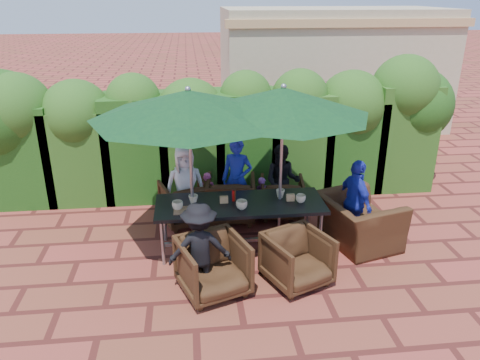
{
  "coord_description": "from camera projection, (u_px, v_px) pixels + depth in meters",
  "views": [
    {
      "loc": [
        -0.54,
        -6.02,
        3.62
      ],
      "look_at": [
        0.18,
        0.4,
        1.0
      ],
      "focal_mm": 35.0,
      "sensor_mm": 36.0,
      "label": 1
    }
  ],
  "objects": [
    {
      "name": "ground",
      "position": [
        231.0,
        253.0,
        6.96
      ],
      "size": [
        80.0,
        80.0,
        0.0
      ],
      "primitive_type": "plane",
      "color": "maroon",
      "rests_on": "ground"
    },
    {
      "name": "dining_table",
      "position": [
        240.0,
        207.0,
        6.86
      ],
      "size": [
        2.46,
        0.9,
        0.75
      ],
      "color": "black",
      "rests_on": "ground"
    },
    {
      "name": "umbrella_left",
      "position": [
        188.0,
        105.0,
        6.24
      ],
      "size": [
        2.7,
        2.7,
        2.46
      ],
      "color": "gray",
      "rests_on": "ground"
    },
    {
      "name": "umbrella_right",
      "position": [
        283.0,
        102.0,
        6.41
      ],
      "size": [
        2.46,
        2.46,
        2.46
      ],
      "color": "gray",
      "rests_on": "ground"
    },
    {
      "name": "chair_far_left",
      "position": [
        186.0,
        200.0,
        7.76
      ],
      "size": [
        0.94,
        0.91,
        0.78
      ],
      "primitive_type": "imported",
      "rotation": [
        0.0,
        0.0,
        3.45
      ],
      "color": "black",
      "rests_on": "ground"
    },
    {
      "name": "chair_far_mid",
      "position": [
        231.0,
        197.0,
        7.86
      ],
      "size": [
        0.88,
        0.83,
        0.82
      ],
      "primitive_type": "imported",
      "rotation": [
        0.0,
        0.0,
        3.03
      ],
      "color": "black",
      "rests_on": "ground"
    },
    {
      "name": "chair_far_right",
      "position": [
        282.0,
        195.0,
        8.0
      ],
      "size": [
        0.81,
        0.77,
        0.74
      ],
      "primitive_type": "imported",
      "rotation": [
        0.0,
        0.0,
        3.0
      ],
      "color": "black",
      "rests_on": "ground"
    },
    {
      "name": "chair_near_left",
      "position": [
        213.0,
        264.0,
        5.93
      ],
      "size": [
        1.0,
        0.97,
        0.82
      ],
      "primitive_type": "imported",
      "rotation": [
        0.0,
        0.0,
        0.35
      ],
      "color": "black",
      "rests_on": "ground"
    },
    {
      "name": "chair_near_right",
      "position": [
        298.0,
        257.0,
        6.13
      ],
      "size": [
        0.97,
        0.95,
        0.77
      ],
      "primitive_type": "imported",
      "rotation": [
        0.0,
        0.0,
        0.41
      ],
      "color": "black",
      "rests_on": "ground"
    },
    {
      "name": "chair_end_right",
      "position": [
        359.0,
        214.0,
        7.05
      ],
      "size": [
        1.03,
        1.31,
        1.01
      ],
      "primitive_type": "imported",
      "rotation": [
        0.0,
        0.0,
        1.84
      ],
      "color": "black",
      "rests_on": "ground"
    },
    {
      "name": "adult_far_left",
      "position": [
        185.0,
        186.0,
        7.62
      ],
      "size": [
        0.71,
        0.49,
        1.34
      ],
      "primitive_type": "imported",
      "rotation": [
        0.0,
        0.0,
        0.16
      ],
      "color": "white",
      "rests_on": "ground"
    },
    {
      "name": "adult_far_mid",
      "position": [
        237.0,
        180.0,
        7.78
      ],
      "size": [
        0.61,
        0.55,
        1.41
      ],
      "primitive_type": "imported",
      "rotation": [
        0.0,
        0.0,
        -0.32
      ],
      "color": "#202CAF",
      "rests_on": "ground"
    },
    {
      "name": "adult_far_right",
      "position": [
        282.0,
        181.0,
        7.92
      ],
      "size": [
        0.69,
        0.53,
        1.26
      ],
      "primitive_type": "imported",
      "rotation": [
        0.0,
        0.0,
        -0.3
      ],
      "color": "black",
      "rests_on": "ground"
    },
    {
      "name": "adult_near_left",
      "position": [
        200.0,
        248.0,
        5.88
      ],
      "size": [
        0.8,
        0.39,
        1.23
      ],
      "primitive_type": "imported",
      "rotation": [
        0.0,
        0.0,
        3.18
      ],
      "color": "black",
      "rests_on": "ground"
    },
    {
      "name": "adult_end_right",
      "position": [
        355.0,
        202.0,
        7.06
      ],
      "size": [
        0.56,
        0.85,
        1.32
      ],
      "primitive_type": "imported",
      "rotation": [
        0.0,
        0.0,
        1.81
      ],
      "color": "#202CAF",
      "rests_on": "ground"
    },
    {
      "name": "child_left",
      "position": [
        208.0,
        196.0,
        7.93
      ],
      "size": [
        0.34,
        0.3,
        0.8
      ],
      "primitive_type": "imported",
      "rotation": [
        0.0,
        0.0,
        -0.26
      ],
      "color": "#D84C94",
      "rests_on": "ground"
    },
    {
      "name": "child_right",
      "position": [
        262.0,
        198.0,
        7.92
      ],
      "size": [
        0.28,
        0.23,
        0.73
      ],
      "primitive_type": "imported",
      "rotation": [
        0.0,
        0.0,
        0.07
      ],
      "color": "#954CA5",
      "rests_on": "ground"
    },
    {
      "name": "pedestrian_a",
      "position": [
        278.0,
        123.0,
        10.82
      ],
      "size": [
        1.49,
        0.64,
        1.56
      ],
      "primitive_type": "imported",
      "rotation": [
        0.0,
        0.0,
        3.23
      ],
      "color": "#227D32",
      "rests_on": "ground"
    },
    {
      "name": "pedestrian_b",
      "position": [
        323.0,
        119.0,
        10.89
      ],
      "size": [
        0.83,
        0.52,
        1.72
      ],
      "primitive_type": "imported",
      "rotation": [
        0.0,
        0.0,
        3.13
      ],
      "color": "#D84C94",
      "rests_on": "ground"
    },
    {
      "name": "pedestrian_c",
      "position": [
        361.0,
        115.0,
        10.93
      ],
      "size": [
        1.15,
        1.28,
        1.86
      ],
      "primitive_type": "imported",
      "rotation": [
        0.0,
        0.0,
        2.22
      ],
      "color": "gray",
      "rests_on": "ground"
    },
    {
      "name": "cup_a",
      "position": [
        178.0,
        205.0,
        6.59
      ],
      "size": [
        0.16,
        0.16,
        0.13
      ],
      "primitive_type": "imported",
      "color": "beige",
      "rests_on": "dining_table"
    },
    {
      "name": "cup_b",
      "position": [
        193.0,
        199.0,
        6.78
      ],
      "size": [
        0.14,
        0.14,
        0.13
      ],
      "primitive_type": "imported",
      "color": "beige",
      "rests_on": "dining_table"
    },
    {
      "name": "cup_c",
      "position": [
        242.0,
        205.0,
        6.61
      ],
      "size": [
        0.16,
        0.16,
        0.13
      ],
      "primitive_type": "imported",
      "color": "beige",
      "rests_on": "dining_table"
    },
    {
      "name": "cup_d",
      "position": [
        280.0,
        193.0,
        6.99
      ],
      "size": [
        0.13,
        0.13,
        0.12
      ],
      "primitive_type": "imported",
      "color": "beige",
      "rests_on": "dining_table"
    },
    {
      "name": "cup_e",
      "position": [
        301.0,
        199.0,
        6.82
      ],
      "size": [
        0.15,
        0.15,
        0.12
      ],
      "primitive_type": "imported",
      "color": "beige",
      "rests_on": "dining_table"
    },
    {
      "name": "ketchup_bottle",
      "position": [
        233.0,
        196.0,
        6.85
      ],
      "size": [
        0.04,
        0.04,
        0.17
      ],
      "primitive_type": "cylinder",
      "color": "#B20C0A",
      "rests_on": "dining_table"
    },
    {
      "name": "sauce_bottle",
      "position": [
        234.0,
        195.0,
        6.86
      ],
      "size": [
        0.04,
        0.04,
        0.17
      ],
      "primitive_type": "cylinder",
      "color": "#4C230C",
      "rests_on": "dining_table"
    },
    {
      "name": "serving_tray",
      "position": [
        186.0,
        210.0,
        6.57
      ],
      "size": [
        0.35,
        0.25,
        0.02
      ],
      "primitive_type": "cube",
      "color": "#926846",
      "rests_on": "dining_table"
    },
    {
      "name": "number_block_left",
      "position": [
        224.0,
        200.0,
        6.81
      ],
      "size": [
        0.12,
        0.06,
        0.1
      ],
      "primitive_type": "cube",
      "color": "tan",
      "rests_on": "dining_table"
    },
    {
      "name": "number_block_right",
      "position": [
        290.0,
        198.0,
        6.88
      ],
      "size": [
        0.12,
        0.06,
        0.1
      ],
      "primitive_type": "cube",
      "color": "tan",
      "rests_on": "dining_table"
    },
    {
      "name": "hedge_wall",
      "position": [
        213.0,
        125.0,
        8.58
      ],
      "size": [
        9.1,
        1.6,
        2.56
      ],
      "color": "#153D10",
      "rests_on": "ground"
    },
    {
      "name": "building",
      "position": [
        331.0,
        68.0,
        13.16
      ],
      "size": [
        6.2,
        3.08,
        3.2
      ],
      "color": "#BCAB8B",
      "rests_on": "ground"
    }
  ]
}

